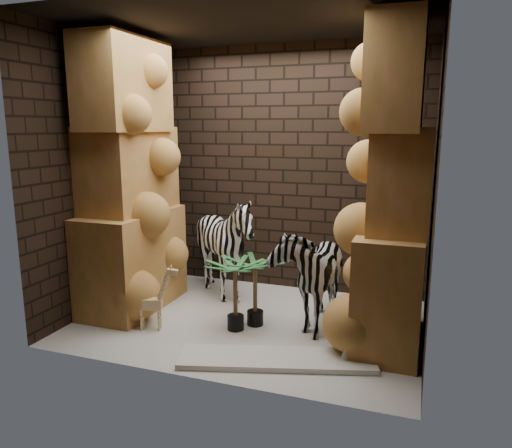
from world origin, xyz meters
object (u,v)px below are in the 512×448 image
at_px(giraffe_toy, 150,297).
at_px(surfboard, 277,359).
at_px(zebra_left, 225,252).
at_px(palm_back, 235,295).
at_px(palm_front, 255,291).
at_px(zebra_right, 311,264).

height_order(giraffe_toy, surfboard, giraffe_toy).
height_order(zebra_left, palm_back, zebra_left).
bearing_deg(zebra_left, giraffe_toy, -111.54).
bearing_deg(zebra_left, surfboard, -55.84).
relative_size(giraffe_toy, palm_front, 0.95).
bearing_deg(giraffe_toy, palm_front, 7.24).
bearing_deg(zebra_left, palm_front, -50.66).
xyz_separation_m(zebra_right, giraffe_toy, (-1.48, -0.72, -0.29)).
bearing_deg(palm_back, surfboard, -41.39).
xyz_separation_m(zebra_left, palm_front, (0.61, -0.65, -0.21)).
distance_m(zebra_left, giraffe_toy, 1.19).
relative_size(palm_back, surfboard, 0.43).
bearing_deg(zebra_left, zebra_right, -23.01).
relative_size(zebra_right, zebra_left, 1.01).
distance_m(zebra_left, palm_front, 0.91).
bearing_deg(palm_back, palm_front, 50.51).
relative_size(palm_front, surfboard, 0.42).
xyz_separation_m(palm_front, surfboard, (0.45, -0.71, -0.34)).
relative_size(zebra_right, surfboard, 0.74).
bearing_deg(palm_front, giraffe_toy, -154.33).
xyz_separation_m(giraffe_toy, palm_back, (0.81, 0.28, 0.02)).
xyz_separation_m(giraffe_toy, surfboard, (1.41, -0.24, -0.32)).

